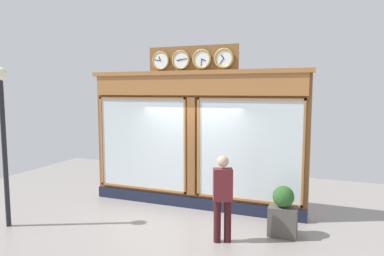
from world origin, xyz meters
name	(u,v)px	position (x,y,z in m)	size (l,w,h in m)	color
shop_facade	(194,138)	(0.00, -0.12, 1.73)	(5.56, 0.42, 3.96)	brown
pedestrian	(223,195)	(-1.24, 1.60, 0.93)	(0.42, 0.34, 1.69)	#3A1316
street_lamp	(3,122)	(3.28, 2.49, 2.26)	(0.28, 0.28, 3.39)	black
planter_box	(283,221)	(-2.29, 0.90, 0.30)	(0.56, 0.36, 0.60)	#4C4742
planter_shrub	(283,197)	(-2.29, 0.90, 0.81)	(0.43, 0.43, 0.43)	#285623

